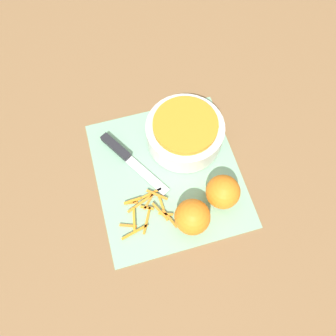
% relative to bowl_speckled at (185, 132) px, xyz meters
% --- Properties ---
extents(ground_plane, '(4.00, 4.00, 0.00)m').
position_rel_bowl_speckled_xyz_m(ground_plane, '(0.08, -0.06, -0.04)').
color(ground_plane, olive).
extents(cutting_board, '(0.37, 0.34, 0.01)m').
position_rel_bowl_speckled_xyz_m(cutting_board, '(0.08, -0.06, -0.04)').
color(cutting_board, '#84B793').
rests_on(cutting_board, ground_plane).
extents(bowl_speckled, '(0.19, 0.19, 0.08)m').
position_rel_bowl_speckled_xyz_m(bowl_speckled, '(0.00, 0.00, 0.00)').
color(bowl_speckled, silver).
rests_on(bowl_speckled, cutting_board).
extents(knife, '(0.19, 0.13, 0.02)m').
position_rel_bowl_speckled_xyz_m(knife, '(-0.00, -0.16, -0.03)').
color(knife, '#232328').
rests_on(knife, cutting_board).
extents(orange_left, '(0.08, 0.08, 0.08)m').
position_rel_bowl_speckled_xyz_m(orange_left, '(0.21, -0.05, 0.00)').
color(orange_left, orange).
rests_on(orange_left, cutting_board).
extents(orange_right, '(0.08, 0.08, 0.08)m').
position_rel_bowl_speckled_xyz_m(orange_right, '(0.17, 0.04, 0.00)').
color(orange_right, orange).
rests_on(orange_right, cutting_board).
extents(peel_pile, '(0.10, 0.13, 0.01)m').
position_rel_bowl_speckled_xyz_m(peel_pile, '(0.15, -0.13, -0.03)').
color(peel_pile, orange).
rests_on(peel_pile, cutting_board).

